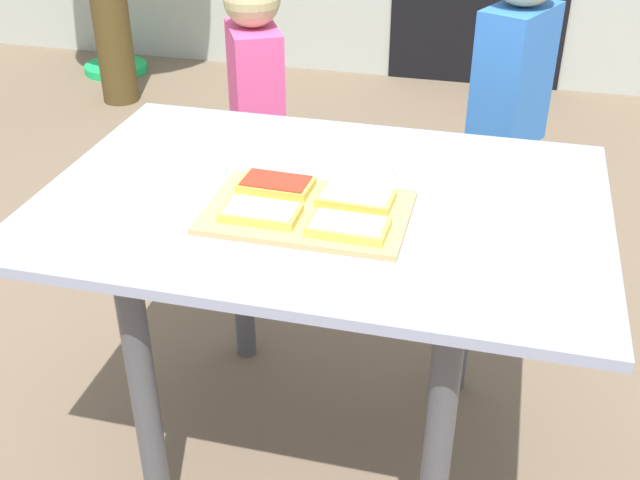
{
  "coord_description": "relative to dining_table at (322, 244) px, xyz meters",
  "views": [
    {
      "loc": [
        0.34,
        -1.38,
        1.45
      ],
      "look_at": [
        -0.0,
        0.0,
        0.59
      ],
      "focal_mm": 43.99,
      "sensor_mm": 36.0,
      "label": 1
    }
  ],
  "objects": [
    {
      "name": "pizza_slice_far_right",
      "position": [
        0.08,
        -0.03,
        0.14
      ],
      "size": [
        0.15,
        0.09,
        0.02
      ],
      "color": "gold",
      "rests_on": "cutting_board"
    },
    {
      "name": "child_left",
      "position": [
        -0.4,
        0.78,
        -0.03
      ],
      "size": [
        0.23,
        0.28,
        0.97
      ],
      "color": "#3E4761",
      "rests_on": "ground"
    },
    {
      "name": "ground_plane",
      "position": [
        0.0,
        0.0,
        -0.59
      ],
      "size": [
        16.0,
        16.0,
        0.0
      ],
      "primitive_type": "plane",
      "color": "#725F4A"
    },
    {
      "name": "pizza_slice_far_left",
      "position": [
        -0.09,
        -0.01,
        0.14
      ],
      "size": [
        0.15,
        0.09,
        0.02
      ],
      "color": "gold",
      "rests_on": "cutting_board"
    },
    {
      "name": "pizza_slice_near_left",
      "position": [
        -0.09,
        -0.13,
        0.14
      ],
      "size": [
        0.15,
        0.09,
        0.02
      ],
      "color": "gold",
      "rests_on": "cutting_board"
    },
    {
      "name": "pizza_slice_near_right",
      "position": [
        0.09,
        -0.15,
        0.14
      ],
      "size": [
        0.15,
        0.09,
        0.02
      ],
      "color": "gold",
      "rests_on": "cutting_board"
    },
    {
      "name": "plate_white_left",
      "position": [
        -0.32,
        0.05,
        0.12
      ],
      "size": [
        0.19,
        0.19,
        0.01
      ],
      "primitive_type": "cylinder",
      "color": "white",
      "rests_on": "dining_table"
    },
    {
      "name": "child_right",
      "position": [
        0.35,
        0.79,
        0.06
      ],
      "size": [
        0.23,
        0.28,
        1.1
      ],
      "color": "#325154",
      "rests_on": "ground"
    },
    {
      "name": "plate_white_right",
      "position": [
        0.21,
        0.17,
        0.12
      ],
      "size": [
        0.19,
        0.19,
        0.01
      ],
      "primitive_type": "cylinder",
      "color": "white",
      "rests_on": "dining_table"
    },
    {
      "name": "garden_hose_coil",
      "position": [
        -1.8,
        2.46,
        -0.56
      ],
      "size": [
        0.34,
        0.34,
        0.04
      ],
      "primitive_type": "cylinder",
      "color": "#1BBB5D",
      "rests_on": "ground"
    },
    {
      "name": "cutting_board",
      "position": [
        -0.01,
        -0.08,
        0.12
      ],
      "size": [
        0.39,
        0.26,
        0.01
      ],
      "primitive_type": "cube",
      "color": "tan",
      "rests_on": "dining_table"
    },
    {
      "name": "dining_table",
      "position": [
        0.0,
        0.0,
        0.0
      ],
      "size": [
        1.15,
        0.8,
        0.7
      ],
      "color": "#949AB3",
      "rests_on": "ground"
    }
  ]
}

